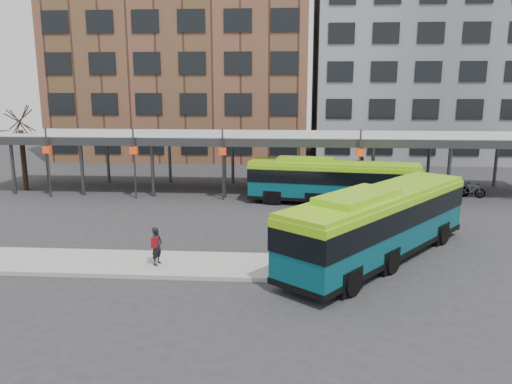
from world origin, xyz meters
name	(u,v)px	position (x,y,z in m)	size (l,w,h in m)	color
ground	(258,246)	(0.00, 0.00, 0.00)	(120.00, 120.00, 0.00)	#28282B
boarding_island	(127,263)	(-5.50, -3.00, 0.09)	(14.00, 3.00, 0.18)	gray
canopy	(269,138)	(-0.06, 12.87, 3.91)	(40.00, 6.53, 4.80)	#999B9E
tree	(23,157)	(-18.00, 12.00, 2.43)	(1.64, 1.64, 5.60)	black
building_brick	(185,53)	(-10.00, 32.00, 11.00)	(26.00, 14.00, 22.00)	brown
building_grey	(431,61)	(16.00, 32.00, 10.00)	(24.00, 14.00, 20.00)	slate
bus_front	(380,222)	(5.43, -1.51, 1.74)	(9.57, 11.10, 3.35)	#074653
bus_rear	(332,180)	(4.20, 9.05, 1.56)	(11.08, 3.84, 3.00)	#074653
pedestrian	(157,246)	(-4.07, -3.26, 1.01)	(0.53, 0.68, 1.63)	black
bike_rack	(449,189)	(12.63, 12.10, 0.47)	(4.78, 1.66, 1.03)	slate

